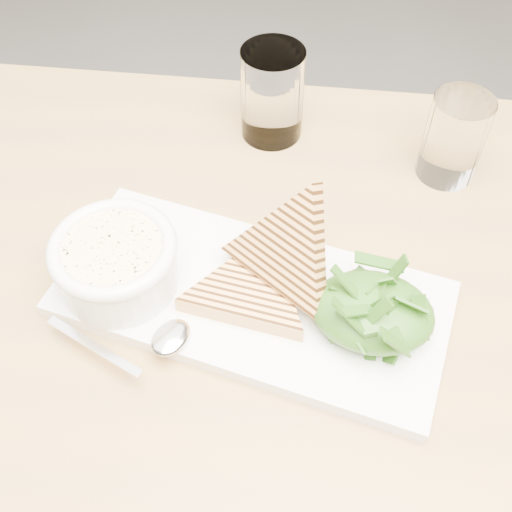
% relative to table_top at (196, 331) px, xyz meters
% --- Properties ---
extents(table_top, '(1.20, 0.86, 0.04)m').
position_rel_table_top_xyz_m(table_top, '(0.00, 0.00, 0.00)').
color(table_top, olive).
rests_on(table_top, ground).
extents(platter, '(0.39, 0.22, 0.02)m').
position_rel_table_top_xyz_m(platter, '(0.05, 0.03, 0.03)').
color(platter, white).
rests_on(platter, table_top).
extents(soup_bowl, '(0.11, 0.11, 0.04)m').
position_rel_table_top_xyz_m(soup_bowl, '(-0.08, 0.02, 0.06)').
color(soup_bowl, white).
rests_on(soup_bowl, platter).
extents(soup, '(0.09, 0.09, 0.01)m').
position_rel_table_top_xyz_m(soup, '(-0.08, 0.02, 0.09)').
color(soup, '#FBDFA0').
rests_on(soup, soup_bowl).
extents(bowl_rim, '(0.12, 0.12, 0.01)m').
position_rel_table_top_xyz_m(bowl_rim, '(-0.08, 0.02, 0.09)').
color(bowl_rim, white).
rests_on(bowl_rim, soup_bowl).
extents(sandwich_flat, '(0.15, 0.15, 0.02)m').
position_rel_table_top_xyz_m(sandwich_flat, '(0.05, 0.03, 0.04)').
color(sandwich_flat, '#D99750').
rests_on(sandwich_flat, platter).
extents(sandwich_lean, '(0.19, 0.19, 0.16)m').
position_rel_table_top_xyz_m(sandwich_lean, '(0.08, 0.05, 0.08)').
color(sandwich_lean, '#D99750').
rests_on(sandwich_lean, sandwich_flat).
extents(salad_base, '(0.11, 0.09, 0.04)m').
position_rel_table_top_xyz_m(salad_base, '(0.16, 0.02, 0.06)').
color(salad_base, '#123A0F').
rests_on(salad_base, platter).
extents(arugula_pile, '(0.11, 0.10, 0.05)m').
position_rel_table_top_xyz_m(arugula_pile, '(0.16, 0.02, 0.06)').
color(arugula_pile, '#3B6A19').
rests_on(arugula_pile, platter).
extents(spoon_bowl, '(0.04, 0.05, 0.01)m').
position_rel_table_top_xyz_m(spoon_bowl, '(-0.01, -0.04, 0.04)').
color(spoon_bowl, silver).
rests_on(spoon_bowl, platter).
extents(spoon_handle, '(0.10, 0.04, 0.00)m').
position_rel_table_top_xyz_m(spoon_handle, '(-0.08, -0.06, 0.04)').
color(spoon_handle, silver).
rests_on(spoon_handle, platter).
extents(glass_near, '(0.07, 0.07, 0.11)m').
position_rel_table_top_xyz_m(glass_near, '(0.02, 0.28, 0.08)').
color(glass_near, white).
rests_on(glass_near, table_top).
extents(glass_far, '(0.07, 0.07, 0.10)m').
position_rel_table_top_xyz_m(glass_far, '(0.23, 0.26, 0.07)').
color(glass_far, white).
rests_on(glass_far, table_top).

